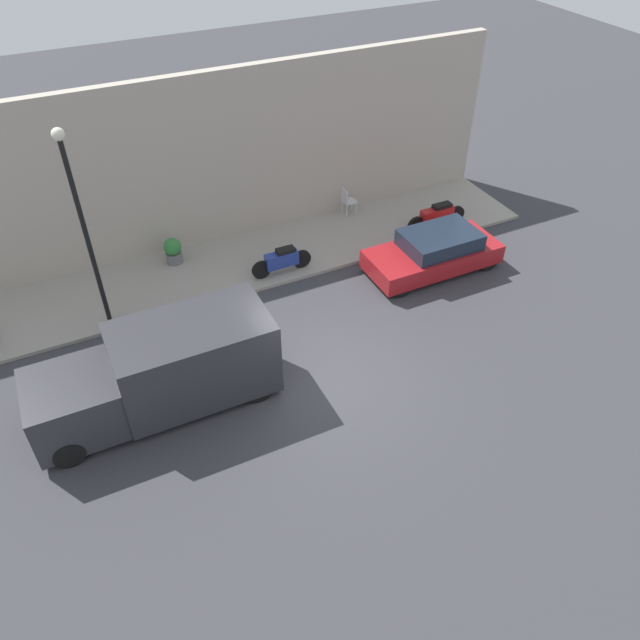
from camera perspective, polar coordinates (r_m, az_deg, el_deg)
ground_plane at (r=14.95m, az=-0.09°, el=-5.51°), size 60.00×60.00×0.00m
sidewalk at (r=18.83m, az=-7.33°, el=5.24°), size 3.06×18.47×0.10m
building_facade at (r=18.99m, az=-9.78°, el=14.10°), size 0.30×18.47×5.15m
parked_car at (r=18.48m, az=10.40°, el=6.13°), size 1.68×3.92×1.20m
delivery_van at (r=14.15m, az=-14.53°, el=-4.56°), size 1.90×5.32×2.02m
motorcycle_blue at (r=17.98m, az=-3.50°, el=5.49°), size 0.30×1.82×0.78m
motorcycle_red at (r=20.39m, az=10.66°, el=9.39°), size 0.30×2.11×0.81m
streetlamp at (r=15.58m, az=-21.03°, el=8.92°), size 0.29×0.29×5.28m
potted_plant at (r=18.88m, az=-13.29°, el=6.20°), size 0.51×0.51×0.80m
cafe_chair at (r=20.83m, az=2.53°, el=10.92°), size 0.40×0.40×0.87m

